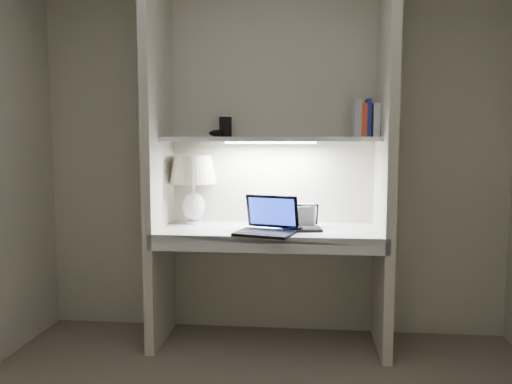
# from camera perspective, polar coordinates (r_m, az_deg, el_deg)

# --- Properties ---
(back_wall) EXTENTS (3.20, 0.01, 2.50)m
(back_wall) POSITION_cam_1_polar(r_m,az_deg,el_deg) (3.47, 1.86, 4.39)
(back_wall) COLOR #BCB5A1
(back_wall) RESTS_ON floor
(alcove_panel_left) EXTENTS (0.06, 0.55, 2.50)m
(alcove_panel_left) POSITION_cam_1_polar(r_m,az_deg,el_deg) (3.33, -11.12, 4.22)
(alcove_panel_left) COLOR #BCB5A1
(alcove_panel_left) RESTS_ON floor
(alcove_panel_right) EXTENTS (0.06, 0.55, 2.50)m
(alcove_panel_right) POSITION_cam_1_polar(r_m,az_deg,el_deg) (3.23, 14.60, 4.09)
(alcove_panel_right) COLOR #BCB5A1
(alcove_panel_right) RESTS_ON floor
(desk) EXTENTS (1.40, 0.55, 0.04)m
(desk) POSITION_cam_1_polar(r_m,az_deg,el_deg) (3.25, 1.51, -4.57)
(desk) COLOR white
(desk) RESTS_ON alcove_panel_left
(desk_apron) EXTENTS (1.46, 0.03, 0.10)m
(desk_apron) POSITION_cam_1_polar(r_m,az_deg,el_deg) (3.00, 1.15, -6.03)
(desk_apron) COLOR silver
(desk_apron) RESTS_ON desk
(shelf) EXTENTS (1.40, 0.36, 0.03)m
(shelf) POSITION_cam_1_polar(r_m,az_deg,el_deg) (3.29, 1.66, 6.05)
(shelf) COLOR silver
(shelf) RESTS_ON back_wall
(strip_light) EXTENTS (0.60, 0.04, 0.02)m
(strip_light) POSITION_cam_1_polar(r_m,az_deg,el_deg) (3.29, 1.66, 5.67)
(strip_light) COLOR white
(strip_light) RESTS_ON shelf
(table_lamp) EXTENTS (0.32, 0.32, 0.47)m
(table_lamp) POSITION_cam_1_polar(r_m,az_deg,el_deg) (3.44, -7.20, 1.65)
(table_lamp) COLOR white
(table_lamp) RESTS_ON desk
(laptop_main) EXTENTS (0.41, 0.37, 0.23)m
(laptop_main) POSITION_cam_1_polar(r_m,az_deg,el_deg) (3.09, 1.31, -3.76)
(laptop_main) COLOR black
(laptop_main) RESTS_ON desk
(laptop_netbook) EXTENTS (0.27, 0.24, 0.16)m
(laptop_netbook) POSITION_cam_1_polar(r_m,az_deg,el_deg) (3.23, 5.17, -3.61)
(laptop_netbook) COLOR black
(laptop_netbook) RESTS_ON desk
(speaker) EXTENTS (0.12, 0.09, 0.16)m
(speaker) POSITION_cam_1_polar(r_m,az_deg,el_deg) (3.32, 5.75, -2.69)
(speaker) COLOR silver
(speaker) RESTS_ON desk
(mouse) EXTENTS (0.12, 0.10, 0.04)m
(mouse) POSITION_cam_1_polar(r_m,az_deg,el_deg) (3.16, 4.49, -4.18)
(mouse) COLOR black
(mouse) RESTS_ON desk
(cable_coil) EXTENTS (0.10, 0.10, 0.01)m
(cable_coil) POSITION_cam_1_polar(r_m,az_deg,el_deg) (3.17, 3.11, -4.37)
(cable_coil) COLOR black
(cable_coil) RESTS_ON desk
(sticky_note) EXTENTS (0.10, 0.10, 0.00)m
(sticky_note) POSITION_cam_1_polar(r_m,az_deg,el_deg) (3.31, -9.71, -4.11)
(sticky_note) COLOR yellow
(sticky_note) RESTS_ON desk
(book_row) EXTENTS (0.23, 0.16, 0.24)m
(book_row) POSITION_cam_1_polar(r_m,az_deg,el_deg) (3.32, 12.99, 8.11)
(book_row) COLOR #B8B8B8
(book_row) RESTS_ON shelf
(shelf_box) EXTENTS (0.09, 0.08, 0.14)m
(shelf_box) POSITION_cam_1_polar(r_m,az_deg,el_deg) (3.42, -3.52, 7.43)
(shelf_box) COLOR black
(shelf_box) RESTS_ON shelf
(shelf_gadget) EXTENTS (0.12, 0.09, 0.05)m
(shelf_gadget) POSITION_cam_1_polar(r_m,az_deg,el_deg) (3.40, -4.49, 6.70)
(shelf_gadget) COLOR black
(shelf_gadget) RESTS_ON shelf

